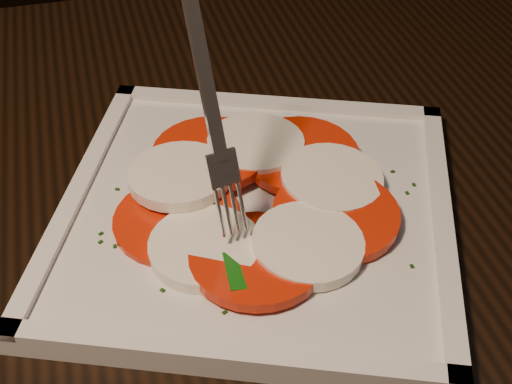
% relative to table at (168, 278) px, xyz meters
% --- Properties ---
extents(table, '(1.20, 0.80, 0.75)m').
position_rel_table_xyz_m(table, '(0.00, 0.00, 0.00)').
color(table, black).
rests_on(table, ground).
extents(plate, '(0.40, 0.40, 0.01)m').
position_rel_table_xyz_m(plate, '(0.07, -0.05, 0.11)').
color(plate, silver).
rests_on(plate, table).
extents(caprese_salad, '(0.26, 0.22, 0.03)m').
position_rel_table_xyz_m(caprese_salad, '(0.07, -0.05, 0.12)').
color(caprese_salad, red).
rests_on(caprese_salad, plate).
extents(fork, '(0.05, 0.08, 0.19)m').
position_rel_table_xyz_m(fork, '(0.03, -0.05, 0.23)').
color(fork, white).
rests_on(fork, caprese_salad).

